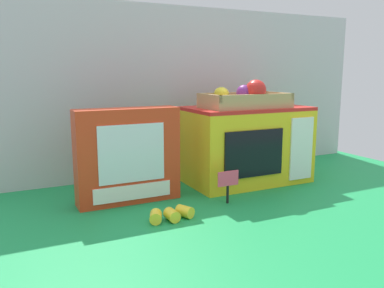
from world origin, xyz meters
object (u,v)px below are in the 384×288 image
Objects in this scene: price_sign at (228,182)px; loose_toy_banana at (171,214)px; cookie_set_box at (128,156)px; toy_microwave at (246,144)px; food_groups_crate at (245,99)px.

loose_toy_banana is at bearing -165.59° from price_sign.
cookie_set_box is 3.12× the size of price_sign.
toy_microwave is 0.48m from loose_toy_banana.
food_groups_crate is at bearing 1.21° from cookie_set_box.
toy_microwave is 0.45m from cookie_set_box.
food_groups_crate is at bearing -132.20° from toy_microwave.
price_sign is 0.75× the size of loose_toy_banana.
cookie_set_box is 0.24m from loose_toy_banana.
toy_microwave is at bearing 47.80° from food_groups_crate.
food_groups_crate reaches higher than cookie_set_box.
toy_microwave reaches higher than loose_toy_banana.
toy_microwave reaches higher than price_sign.
price_sign is at bearing 14.41° from loose_toy_banana.
price_sign is at bearing -29.33° from cookie_set_box.
food_groups_crate is 0.95× the size of cookie_set_box.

